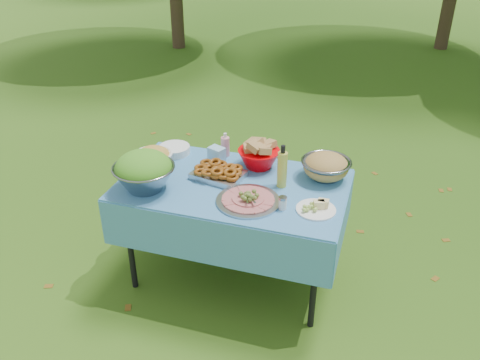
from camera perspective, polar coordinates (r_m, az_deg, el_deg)
name	(u,v)px	position (r m, az deg, el deg)	size (l,w,h in m)	color
ground	(234,275)	(3.73, -0.73, -10.56)	(80.00, 80.00, 0.00)	#153609
picnic_table	(233,232)	(3.49, -0.77, -5.81)	(1.46, 0.86, 0.76)	#81CFF8
salad_bowl	(144,171)	(3.23, -10.76, 1.00)	(0.39, 0.39, 0.26)	gray
pasta_bowl_white	(153,157)	(3.51, -9.72, 2.58)	(0.26, 0.26, 0.14)	white
plate_stack	(174,150)	(3.69, -7.38, 3.41)	(0.22, 0.22, 0.05)	white
wipes_box	(217,154)	(3.55, -2.63, 2.93)	(0.11, 0.08, 0.10)	#97CFED
sanitizer_bottle	(225,145)	(3.60, -1.67, 4.00)	(0.06, 0.06, 0.17)	pink
bread_bowl	(259,154)	(3.45, 2.13, 2.93)	(0.29, 0.29, 0.19)	#F20007
pasta_bowl_steel	(326,166)	(3.36, 9.64, 1.55)	(0.32, 0.32, 0.17)	gray
fried_tray	(218,172)	(3.34, -2.45, 0.87)	(0.33, 0.23, 0.08)	#B7B6BB
charcuterie_platter	(248,196)	(3.07, 0.92, -1.75)	(0.39, 0.39, 0.09)	#A7A8AE
oil_bottle	(282,166)	(3.20, 4.77, 1.56)	(0.06, 0.06, 0.29)	gold
cheese_plate	(316,206)	(3.03, 8.55, -2.87)	(0.24, 0.24, 0.06)	white
shaker	(283,203)	(3.02, 4.81, -2.58)	(0.05, 0.05, 0.08)	white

